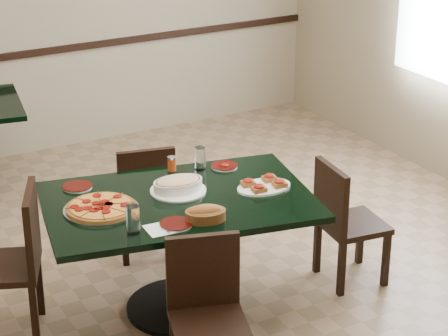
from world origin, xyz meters
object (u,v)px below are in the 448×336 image
main_table (179,227)px  bread_basket (205,214)px  chair_left (15,256)px  bruschetta_platter (264,185)px  chair_far (145,196)px  lasagna_casserole (178,184)px  chair_near (206,307)px  pepperoni_pizza (101,208)px  chair_right (343,218)px

main_table → bread_basket: bread_basket is taller
main_table → chair_left: (-0.92, 0.24, -0.06)m
bruschetta_platter → bread_basket: bearing=-156.3°
chair_far → lasagna_casserole: 0.72m
bread_basket → chair_far: bearing=100.9°
chair_near → bruschetta_platter: (0.72, 0.60, 0.31)m
main_table → chair_far: (0.11, 0.73, -0.11)m
bread_basket → chair_near: bearing=-101.6°
main_table → pepperoni_pizza: bearing=-177.7°
chair_left → bread_basket: size_ratio=3.42×
chair_left → lasagna_casserole: size_ratio=2.69×
chair_right → main_table: bearing=86.7°
chair_far → bread_basket: (-0.10, -1.06, 0.34)m
pepperoni_pizza → bruschetta_platter: (0.97, -0.19, 0.01)m
main_table → chair_right: bearing=1.0°
pepperoni_pizza → chair_left: bearing=160.7°
chair_far → lasagna_casserole: (-0.06, -0.64, 0.34)m
chair_left → lasagna_casserole: chair_left is taller
main_table → bread_basket: size_ratio=6.51×
lasagna_casserole → bruschetta_platter: (0.47, -0.21, -0.02)m
main_table → bread_basket: (0.01, -0.33, 0.22)m
chair_right → lasagna_casserole: (-1.02, 0.29, 0.34)m
bread_basket → main_table: bearing=107.2°
lasagna_casserole → chair_far: bearing=88.4°
chair_far → chair_left: size_ratio=0.91×
chair_right → bread_basket: size_ratio=3.10×
chair_left → chair_near: bearing=59.7°
lasagna_casserole → chair_near: bearing=-103.2°
chair_near → bruschetta_platter: bearing=57.6°
main_table → lasagna_casserole: lasagna_casserole is taller
lasagna_casserole → bruschetta_platter: 0.52m
chair_near → chair_right: (1.27, 0.52, -0.01)m
chair_far → bread_basket: bread_basket is taller
chair_near → bruschetta_platter: chair_near is taller
lasagna_casserole → bread_basket: bread_basket is taller
pepperoni_pizza → bread_basket: size_ratio=1.62×
pepperoni_pizza → chair_near: bearing=-72.4°
pepperoni_pizza → lasagna_casserole: (0.50, 0.02, 0.03)m
chair_left → bruschetta_platter: (1.44, -0.36, 0.27)m
chair_right → lasagna_casserole: size_ratio=2.45×
bread_basket → pepperoni_pizza: bearing=155.1°
bread_basket → bruschetta_platter: bread_basket is taller
chair_far → bruschetta_platter: chair_far is taller
pepperoni_pizza → bruschetta_platter: bearing=-11.1°
chair_far → chair_right: bearing=148.7°
chair_left → bruschetta_platter: bearing=98.8°
chair_right → chair_left: bearing=84.8°
chair_near → bruschetta_platter: 0.99m
chair_near → chair_left: (-0.72, 0.96, 0.04)m
chair_far → bruschetta_platter: bearing=128.6°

